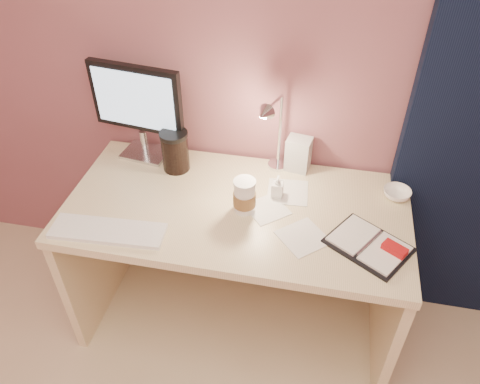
% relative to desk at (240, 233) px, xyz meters
% --- Properties ---
extents(desk, '(1.40, 0.70, 0.73)m').
position_rel_desk_xyz_m(desk, '(0.00, 0.00, 0.00)').
color(desk, beige).
rests_on(desk, ground).
extents(monitor, '(0.42, 0.18, 0.45)m').
position_rel_desk_xyz_m(monitor, '(-0.49, 0.20, 0.49)').
color(monitor, silver).
rests_on(monitor, desk).
extents(keyboard, '(0.45, 0.16, 0.02)m').
position_rel_desk_xyz_m(keyboard, '(-0.45, -0.32, 0.23)').
color(keyboard, white).
rests_on(keyboard, desk).
extents(planner, '(0.35, 0.33, 0.04)m').
position_rel_desk_xyz_m(planner, '(0.53, -0.20, 0.24)').
color(planner, black).
rests_on(planner, desk).
extents(paper_a, '(0.23, 0.23, 0.00)m').
position_rel_desk_xyz_m(paper_a, '(0.28, -0.20, 0.23)').
color(paper_a, white).
rests_on(paper_a, desk).
extents(paper_b, '(0.18, 0.18, 0.00)m').
position_rel_desk_xyz_m(paper_b, '(0.20, 0.06, 0.23)').
color(paper_b, white).
rests_on(paper_b, desk).
extents(paper_c, '(0.21, 0.21, 0.00)m').
position_rel_desk_xyz_m(paper_c, '(0.13, -0.07, 0.23)').
color(paper_c, white).
rests_on(paper_c, desk).
extents(coffee_cup, '(0.09, 0.09, 0.15)m').
position_rel_desk_xyz_m(coffee_cup, '(0.04, -0.09, 0.29)').
color(coffee_cup, silver).
rests_on(coffee_cup, desk).
extents(bowl, '(0.15, 0.15, 0.04)m').
position_rel_desk_xyz_m(bowl, '(0.64, 0.12, 0.24)').
color(bowl, white).
rests_on(bowl, desk).
extents(lotion_bottle, '(0.05, 0.05, 0.10)m').
position_rel_desk_xyz_m(lotion_bottle, '(0.15, 0.02, 0.28)').
color(lotion_bottle, silver).
rests_on(lotion_bottle, desk).
extents(dark_jar, '(0.12, 0.12, 0.17)m').
position_rel_desk_xyz_m(dark_jar, '(-0.32, 0.13, 0.31)').
color(dark_jar, black).
rests_on(dark_jar, desk).
extents(product_box, '(0.12, 0.10, 0.16)m').
position_rel_desk_xyz_m(product_box, '(0.21, 0.23, 0.30)').
color(product_box, silver).
rests_on(product_box, desk).
extents(desk_lamp, '(0.14, 0.23, 0.38)m').
position_rel_desk_xyz_m(desk_lamp, '(0.16, 0.14, 0.46)').
color(desk_lamp, silver).
rests_on(desk_lamp, desk).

